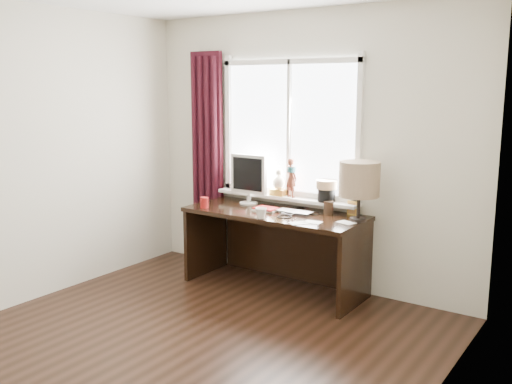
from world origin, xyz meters
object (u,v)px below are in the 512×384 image
Objects in this scene: desk at (280,235)px; table_lamp at (359,180)px; laptop at (295,212)px; monitor at (249,176)px; mug at (261,213)px; red_cup at (204,203)px.

table_lamp reaches higher than desk.
monitor is at bearing 169.03° from laptop.
mug is (-0.15, -0.34, 0.04)m from laptop.
table_lamp is at bearing 12.55° from red_cup.
laptop is at bearing -16.52° from desk.
laptop is 0.89m from red_cup.
mug reaches higher than desk.
mug is 0.21× the size of monitor.
red_cup reaches higher than desk.
laptop is 3.28× the size of mug.
monitor is 1.21m from table_lamp.
table_lamp reaches higher than mug.
mug is at bearing -82.92° from desk.
desk is at bearing 27.33° from red_cup.
desk is (-0.20, 0.06, -0.26)m from laptop.
monitor is (0.24, 0.39, 0.23)m from red_cup.
desk is 3.47× the size of monitor.
desk is 0.66m from monitor.
red_cup is (-0.70, 0.06, 0.00)m from mug.
table_lamp is at bearing 27.12° from mug.
desk is at bearing 97.08° from mug.
red_cup is at bearing -167.45° from table_lamp.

